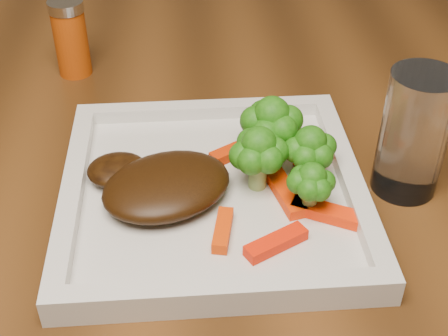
{
  "coord_description": "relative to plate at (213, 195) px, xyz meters",
  "views": [
    {
      "loc": [
        0.1,
        -0.71,
        1.13
      ],
      "look_at": [
        0.13,
        -0.28,
        0.79
      ],
      "focal_mm": 50.0,
      "sensor_mm": 36.0,
      "label": 1
    }
  ],
  "objects": [
    {
      "name": "spice_shaker",
      "position": [
        -0.15,
        0.25,
        0.04
      ],
      "size": [
        0.05,
        0.05,
        0.09
      ],
      "primitive_type": "cylinder",
      "rotation": [
        0.0,
        0.0,
        0.42
      ],
      "color": "#B24009",
      "rests_on": "dining_table"
    },
    {
      "name": "carrot_3",
      "position": [
        0.1,
        0.04,
        0.01
      ],
      "size": [
        0.05,
        0.04,
        0.01
      ],
      "primitive_type": "cube",
      "rotation": [
        0.0,
        0.0,
        0.54
      ],
      "color": "#FF3504",
      "rests_on": "plate"
    },
    {
      "name": "carrot_5",
      "position": [
        0.06,
        -0.01,
        0.01
      ],
      "size": [
        0.03,
        0.07,
        0.01
      ],
      "primitive_type": "cube",
      "rotation": [
        0.0,
        0.0,
        -1.34
      ],
      "color": "#FC3504",
      "rests_on": "plate"
    },
    {
      "name": "broccoli_0",
      "position": [
        0.06,
        0.04,
        0.04
      ],
      "size": [
        0.08,
        0.08,
        0.07
      ],
      "primitive_type": null,
      "rotation": [
        0.0,
        0.0,
        0.39
      ],
      "color": "#317012",
      "rests_on": "plate"
    },
    {
      "name": "broccoli_3",
      "position": [
        0.04,
        0.0,
        0.04
      ],
      "size": [
        0.08,
        0.08,
        0.06
      ],
      "primitive_type": null,
      "rotation": [
        0.0,
        0.0,
        -0.36
      ],
      "color": "#196210",
      "rests_on": "plate"
    },
    {
      "name": "plate",
      "position": [
        0.0,
        0.0,
        0.0
      ],
      "size": [
        0.27,
        0.27,
        0.01
      ],
      "primitive_type": "cube",
      "color": "silver",
      "rests_on": "dining_table"
    },
    {
      "name": "carrot_0",
      "position": [
        0.05,
        -0.08,
        0.01
      ],
      "size": [
        0.06,
        0.04,
        0.01
      ],
      "primitive_type": "cube",
      "rotation": [
        0.0,
        0.0,
        0.5
      ],
      "color": "red",
      "rests_on": "plate"
    },
    {
      "name": "broccoli_1",
      "position": [
        0.09,
        0.01,
        0.04
      ],
      "size": [
        0.07,
        0.07,
        0.06
      ],
      "primitive_type": null,
      "rotation": [
        0.0,
        0.0,
        -0.25
      ],
      "color": "#316F12",
      "rests_on": "plate"
    },
    {
      "name": "carrot_2",
      "position": [
        0.0,
        -0.06,
        0.01
      ],
      "size": [
        0.02,
        0.05,
        0.01
      ],
      "primitive_type": "cube",
      "rotation": [
        0.0,
        0.0,
        1.37
      ],
      "color": "#E03903",
      "rests_on": "plate"
    },
    {
      "name": "carrot_4",
      "position": [
        0.02,
        0.05,
        0.01
      ],
      "size": [
        0.05,
        0.04,
        0.01
      ],
      "primitive_type": "cube",
      "rotation": [
        0.0,
        0.0,
        0.55
      ],
      "color": "red",
      "rests_on": "plate"
    },
    {
      "name": "broccoli_2",
      "position": [
        0.08,
        -0.03,
        0.04
      ],
      "size": [
        0.05,
        0.05,
        0.06
      ],
      "primitive_type": null,
      "rotation": [
        0.0,
        0.0,
        -0.09
      ],
      "color": "#206711",
      "rests_on": "plate"
    },
    {
      "name": "carrot_1",
      "position": [
        0.1,
        -0.04,
        0.01
      ],
      "size": [
        0.06,
        0.04,
        0.01
      ],
      "primitive_type": "cube",
      "rotation": [
        0.0,
        0.0,
        -0.48
      ],
      "color": "#FE2D04",
      "rests_on": "plate"
    },
    {
      "name": "drinking_glass",
      "position": [
        0.18,
        0.01,
        0.05
      ],
      "size": [
        0.07,
        0.07,
        0.12
      ],
      "primitive_type": "cylinder",
      "rotation": [
        0.0,
        0.0,
        0.19
      ],
      "color": "white",
      "rests_on": "dining_table"
    },
    {
      "name": "steak",
      "position": [
        -0.04,
        -0.01,
        0.02
      ],
      "size": [
        0.14,
        0.13,
        0.03
      ],
      "primitive_type": "ellipsoid",
      "rotation": [
        0.0,
        0.0,
        0.44
      ],
      "color": "#321B07",
      "rests_on": "plate"
    }
  ]
}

